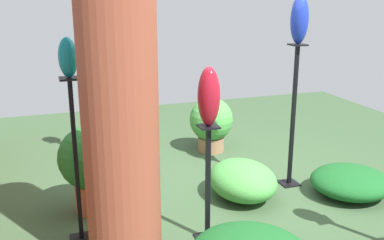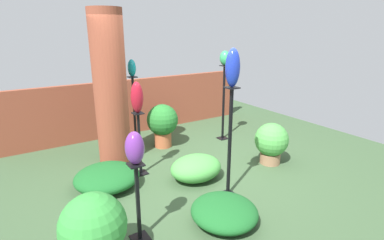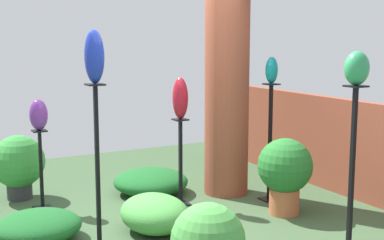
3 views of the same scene
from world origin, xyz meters
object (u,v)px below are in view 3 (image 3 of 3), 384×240
object	(u,v)px
pedestal_ruby	(181,166)
pedestal_violet	(41,173)
art_vase_jade	(357,68)
pedestal_teal	(270,147)
pedestal_jade	(351,181)
potted_plant_walkway_edge	(18,163)
art_vase_cobalt	(94,56)
brick_pillar	(227,92)
potted_plant_near_pillar	(285,170)
art_vase_ruby	(180,98)
art_vase_teal	(272,70)
pedestal_cobalt	(98,173)
art_vase_violet	(39,115)

from	to	relation	value
pedestal_ruby	pedestal_violet	distance (m)	1.63
art_vase_jade	pedestal_teal	bearing A→B (deg)	165.52
pedestal_jade	potted_plant_walkway_edge	world-z (taller)	pedestal_jade
art_vase_cobalt	brick_pillar	bearing A→B (deg)	115.23
art_vase_cobalt	potted_plant_near_pillar	xyz separation A→B (m)	(0.07, 2.17, -1.31)
brick_pillar	art_vase_cobalt	xyz separation A→B (m)	(0.96, -2.04, 0.51)
pedestal_jade	potted_plant_near_pillar	xyz separation A→B (m)	(-1.30, 0.30, -0.23)
brick_pillar	art_vase_cobalt	bearing A→B (deg)	-64.77
potted_plant_walkway_edge	art_vase_jade	bearing A→B (deg)	33.69
pedestal_violet	potted_plant_near_pillar	xyz separation A→B (m)	(1.52, 2.37, 0.09)
art_vase_ruby	pedestal_teal	bearing A→B (deg)	71.45
pedestal_violet	art_vase_cobalt	distance (m)	2.02
pedestal_teal	art_vase_teal	bearing A→B (deg)	0.00
brick_pillar	pedestal_cobalt	size ratio (longest dim) A/B	1.67
brick_pillar	potted_plant_walkway_edge	bearing A→B (deg)	-112.91
art_vase_violet	art_vase_cobalt	distance (m)	1.62
art_vase_teal	potted_plant_near_pillar	bearing A→B (deg)	-18.30
art_vase_ruby	art_vase_jade	xyz separation A→B (m)	(2.16, 0.58, 0.44)
pedestal_ruby	potted_plant_near_pillar	world-z (taller)	pedestal_ruby
art_vase_ruby	art_vase_teal	distance (m)	1.15
art_vase_teal	pedestal_jade	bearing A→B (deg)	-14.48
potted_plant_near_pillar	potted_plant_walkway_edge	xyz separation A→B (m)	(-2.04, -2.52, -0.06)
brick_pillar	pedestal_cobalt	xyz separation A→B (m)	(0.96, -2.04, -0.58)
pedestal_cobalt	art_vase_ruby	bearing A→B (deg)	121.53
brick_pillar	art_vase_cobalt	world-z (taller)	brick_pillar
art_vase_violet	art_vase_jade	xyz separation A→B (m)	(2.81, 2.07, 0.62)
art_vase_cobalt	pedestal_jade	bearing A→B (deg)	53.77
brick_pillar	pedestal_ruby	distance (m)	1.14
brick_pillar	potted_plant_walkway_edge	world-z (taller)	brick_pillar
art_vase_teal	art_vase_violet	distance (m)	2.77
art_vase_violet	art_vase_cobalt	xyz separation A→B (m)	(1.44, 0.20, 0.71)
art_vase_cobalt	art_vase_ruby	bearing A→B (deg)	121.53
pedestal_violet	art_vase_cobalt	world-z (taller)	art_vase_cobalt
pedestal_ruby	art_vase_jade	size ratio (longest dim) A/B	3.55
pedestal_ruby	art_vase_teal	distance (m)	1.58
pedestal_cobalt	pedestal_jade	xyz separation A→B (m)	(1.37, 1.87, 0.01)
pedestal_ruby	art_vase_violet	bearing A→B (deg)	-113.73
art_vase_cobalt	pedestal_violet	bearing A→B (deg)	-172.04
pedestal_violet	art_vase_ruby	size ratio (longest dim) A/B	1.91
art_vase_violet	art_vase_jade	world-z (taller)	art_vase_jade
art_vase_ruby	brick_pillar	bearing A→B (deg)	102.75
potted_plant_near_pillar	pedestal_ruby	bearing A→B (deg)	-134.53
brick_pillar	art_vase_teal	xyz separation A→B (m)	(0.52, 0.30, 0.29)
pedestal_cobalt	art_vase_teal	world-z (taller)	art_vase_teal
pedestal_teal	pedestal_ruby	bearing A→B (deg)	-108.55
brick_pillar	art_vase_jade	distance (m)	2.37
art_vase_violet	art_vase_jade	distance (m)	3.55
pedestal_teal	art_vase_jade	distance (m)	2.15
pedestal_ruby	art_vase_cobalt	size ratio (longest dim) A/B	2.10
art_vase_violet	pedestal_teal	bearing A→B (deg)	68.37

